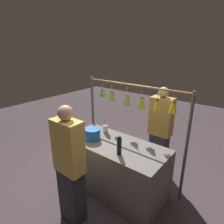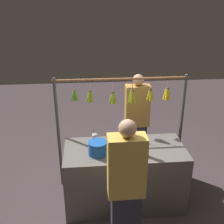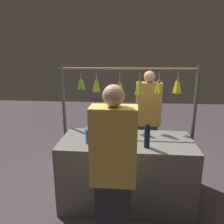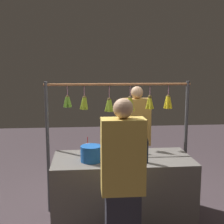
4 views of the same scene
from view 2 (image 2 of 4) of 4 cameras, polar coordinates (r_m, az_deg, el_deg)
ground_plane at (r=4.16m, az=2.51°, el=-17.91°), size 12.00×12.00×0.00m
market_counter at (r=3.89m, az=2.62°, el=-13.11°), size 1.61×0.75×0.86m
display_rack at (r=3.91m, az=2.13°, el=0.48°), size 1.89×0.12×1.72m
water_bottle at (r=3.46m, az=7.02°, el=-7.24°), size 0.06×0.06×0.27m
blue_bucket at (r=3.50m, az=-3.01°, el=-7.53°), size 0.24×0.24×0.18m
drink_cup at (r=3.81m, az=-3.59°, el=-5.41°), size 0.08×0.08×0.20m
vendor_person at (r=4.51m, az=5.17°, el=-2.30°), size 0.39×0.21×1.63m
customer_person at (r=3.03m, az=2.94°, el=-16.12°), size 0.39×0.21×1.64m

